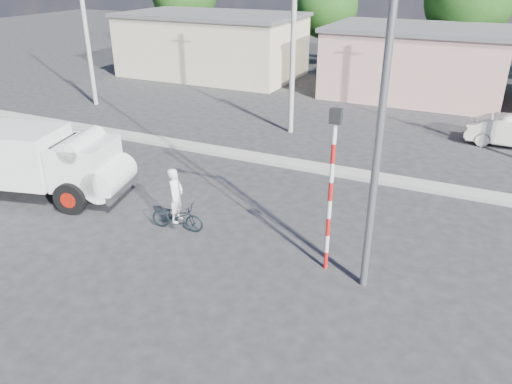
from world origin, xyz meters
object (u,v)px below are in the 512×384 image
at_px(traffic_pole, 331,179).
at_px(streetlight, 377,89).
at_px(truck, 42,161).
at_px(cyclist, 176,204).
at_px(bicycle, 177,216).

bearing_deg(traffic_pole, streetlight, -17.73).
distance_m(traffic_pole, streetlight, 2.56).
height_order(truck, cyclist, truck).
relative_size(bicycle, cyclist, 0.99).
bearing_deg(truck, streetlight, -16.46).
height_order(cyclist, traffic_pole, traffic_pole).
bearing_deg(streetlight, cyclist, 175.90).
relative_size(truck, streetlight, 0.68).
xyz_separation_m(bicycle, cyclist, (0.00, 0.00, 0.40)).
distance_m(truck, traffic_pole, 10.21).
distance_m(bicycle, traffic_pole, 5.21).
distance_m(truck, bicycle, 5.46).
xyz_separation_m(cyclist, traffic_pole, (4.74, -0.11, 1.75)).
bearing_deg(truck, cyclist, -14.60).
distance_m(cyclist, traffic_pole, 5.05).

